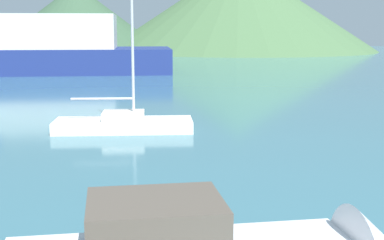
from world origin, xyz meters
TOP-DOWN VIEW (x-y plane):
  - sailboat_inner at (-2.97, 18.45)m, footprint 5.89×2.18m
  - hill_west at (-13.62, 99.02)m, footprint 32.96×32.96m
  - hill_central at (17.07, 98.86)m, footprint 51.79×51.79m

SIDE VIEW (x-z plane):
  - sailboat_inner at x=-2.97m, z-range -3.35..4.07m
  - hill_west at x=-13.62m, z-range 0.00..12.31m
  - hill_central at x=17.07m, z-range 0.00..16.77m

